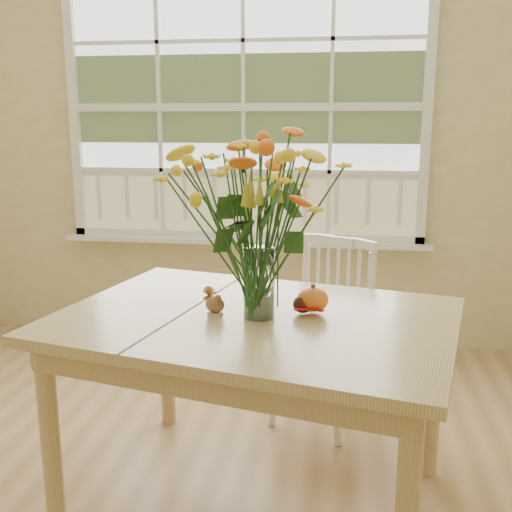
# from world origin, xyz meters

# --- Properties ---
(wall_back) EXTENTS (4.00, 0.02, 2.70)m
(wall_back) POSITION_xyz_m (0.00, 2.25, 1.35)
(wall_back) COLOR #C9B980
(wall_back) RESTS_ON floor
(window) EXTENTS (2.42, 0.12, 1.74)m
(window) POSITION_xyz_m (0.00, 2.21, 1.53)
(window) COLOR silver
(window) RESTS_ON wall_back
(dining_table) EXTENTS (1.62, 1.31, 0.77)m
(dining_table) POSITION_xyz_m (0.33, 0.46, 0.67)
(dining_table) COLOR tan
(dining_table) RESTS_ON floor
(windsor_chair) EXTENTS (0.54, 0.54, 0.89)m
(windsor_chair) POSITION_xyz_m (0.59, 1.20, 0.50)
(windsor_chair) COLOR white
(windsor_chair) RESTS_ON floor
(flower_vase) EXTENTS (0.54, 0.54, 0.64)m
(flower_vase) POSITION_xyz_m (0.35, 0.45, 1.15)
(flower_vase) COLOR white
(flower_vase) RESTS_ON dining_table
(pumpkin) EXTENTS (0.12, 0.12, 0.09)m
(pumpkin) POSITION_xyz_m (0.54, 0.52, 0.81)
(pumpkin) COLOR orange
(pumpkin) RESTS_ON dining_table
(turkey_figurine) EXTENTS (0.09, 0.08, 0.09)m
(turkey_figurine) POSITION_xyz_m (0.19, 0.45, 0.80)
(turkey_figurine) COLOR #CCB78C
(turkey_figurine) RESTS_ON dining_table
(dark_gourd) EXTENTS (0.13, 0.10, 0.07)m
(dark_gourd) POSITION_xyz_m (0.51, 0.50, 0.80)
(dark_gourd) COLOR #38160F
(dark_gourd) RESTS_ON dining_table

